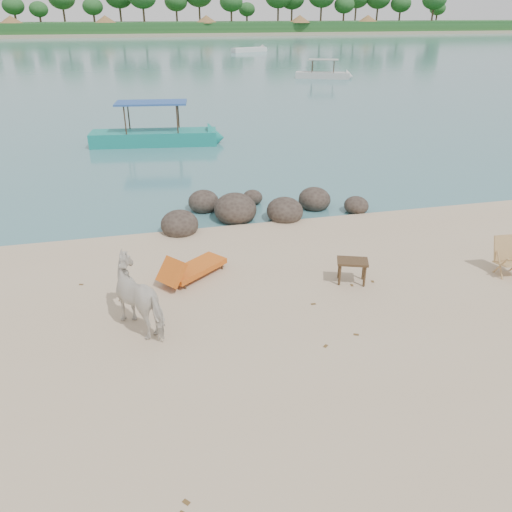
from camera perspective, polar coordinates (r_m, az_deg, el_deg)
The scene contains 12 objects.
water at distance 97.05m, azimuth -12.73°, elevation 22.35°, with size 400.00×400.00×0.00m, color #3A6D74.
far_shore at distance 176.97m, azimuth -13.65°, elevation 23.73°, with size 420.00×90.00×1.40m, color tan.
far_scenery at distance 143.60m, azimuth -13.52°, elevation 24.59°, with size 420.00×18.00×9.50m.
boulders at distance 14.86m, azimuth -0.53°, elevation 5.31°, with size 6.28×2.81×0.94m.
cow at distance 9.62m, azimuth -12.83°, elevation -4.52°, with size 0.72×1.58×1.34m, color silver.
side_table at distance 11.26m, azimuth 10.87°, elevation -1.88°, with size 0.67×0.43×0.54m, color #382916, non-canonical shape.
lounge_chair at distance 11.43m, azimuth -6.88°, elevation -1.11°, with size 1.83×0.64×0.55m, color #E05B1A, non-canonical shape.
deck_chair at distance 12.68m, azimuth 27.05°, elevation -0.32°, with size 0.55×0.61×0.86m, color tan, non-canonical shape.
boat_near at distance 23.73m, azimuth -11.84°, elevation 16.11°, with size 6.35×1.43×3.09m, color #157F75, non-canonical shape.
boat_mid at distance 48.90m, azimuth 7.70°, elevation 21.09°, with size 5.46×1.23×2.67m, color #B5B4B0, non-canonical shape.
boat_far at distance 81.88m, azimuth -0.79°, elevation 22.58°, with size 6.37×1.43×0.74m, color silver, non-canonical shape.
dead_leaves at distance 8.94m, azimuth 0.72°, elevation -11.57°, with size 6.48×6.77×0.00m.
Camera 1 is at (-2.64, -6.86, 5.47)m, focal length 35.00 mm.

